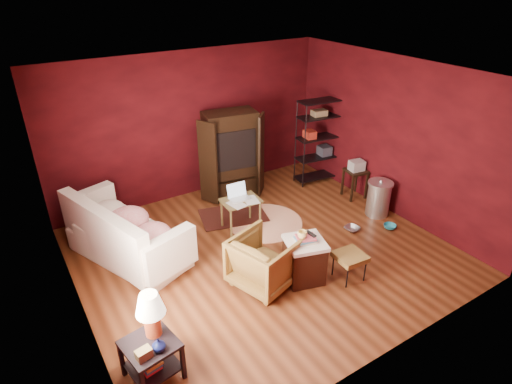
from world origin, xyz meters
The scene contains 18 objects.
room centered at (-0.04, -0.01, 1.40)m, with size 5.54×5.04×2.84m.
sofa centered at (-1.89, 0.98, 0.38)m, with size 1.96×0.57×0.77m, color white.
armchair centered at (-0.40, -0.65, 0.42)m, with size 0.82×0.77×0.84m, color black.
pet_bowl_steel centered at (1.66, -0.31, 0.13)m, with size 0.26×0.06×0.26m, color #ABAEB2.
pet_bowl_turquoise centered at (2.27, -0.62, 0.11)m, with size 0.22×0.07×0.22m, color teal.
vase centered at (-2.27, -1.48, 0.58)m, with size 0.15×0.15×0.15m, color #0B113A.
mug centered at (0.08, -0.87, 0.80)m, with size 0.13×0.11×0.13m, color #F4D177.
side_table centered at (-2.28, -1.28, 0.64)m, with size 0.62×0.62×1.06m.
sofa_cushions centered at (-1.91, 0.97, 0.46)m, with size 1.49×2.40×0.94m.
hamper centered at (0.14, -0.88, 0.34)m, with size 0.67×0.67×0.75m.
footstool centered at (0.71, -1.22, 0.36)m, with size 0.44×0.44×0.42m.
rug_round centered at (0.53, 0.71, 0.01)m, with size 1.58×1.58×0.01m.
rug_oriental centered at (0.15, 1.22, 0.02)m, with size 1.34×1.06×0.01m.
laptop_desk centered at (0.08, 0.82, 0.50)m, with size 0.67×0.53×0.80m.
tv_armoire centered at (0.57, 2.00, 0.89)m, with size 1.32×0.84×1.70m.
wire_shelving centered at (2.39, 1.59, 0.97)m, with size 0.90×0.47×1.76m.
small_stand centered at (2.56, 0.60, 0.58)m, with size 0.45×0.45×0.77m.
trash_can centered at (2.43, -0.14, 0.34)m, with size 0.57×0.57×0.71m.
Camera 1 is at (-3.12, -4.72, 4.07)m, focal length 30.00 mm.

